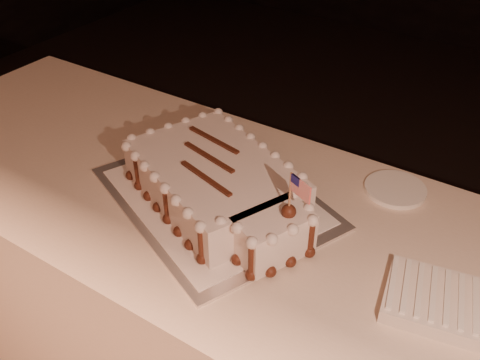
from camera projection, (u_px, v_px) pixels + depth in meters
The scene contains 6 objects.
banquet_table at pixel (244, 309), 1.58m from camera, with size 2.40×0.80×0.75m, color beige.
cake_board at pixel (214, 198), 1.40m from camera, with size 0.59×0.44×0.01m, color silver.
doily at pixel (214, 196), 1.39m from camera, with size 0.53×0.40×0.00m, color white.
sheet_cake at pixel (220, 185), 1.34m from camera, with size 0.59×0.46×0.22m.
napkin_stack at pixel (445, 303), 1.09m from camera, with size 0.27×0.22×0.04m.
side_plate at pixel (395, 189), 1.42m from camera, with size 0.16×0.16×0.01m, color white.
Camera 1 is at (0.57, -0.29, 1.61)m, focal length 40.00 mm.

